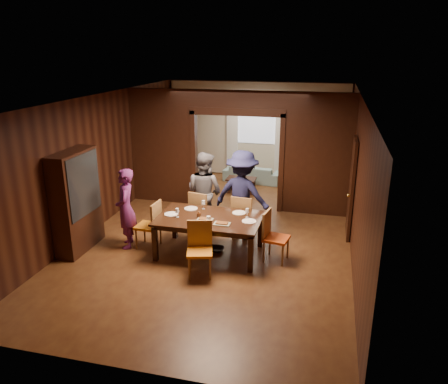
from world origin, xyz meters
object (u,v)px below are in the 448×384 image
(coffee_table, at_px, (241,185))
(chair_far_r, at_px, (244,217))
(person_grey, at_px, (204,192))
(person_navy, at_px, (242,195))
(sofa, at_px, (253,173))
(hutch, at_px, (76,201))
(chair_far_l, at_px, (202,212))
(chair_near, at_px, (200,250))
(chair_left, at_px, (148,224))
(person_purple, at_px, (126,209))
(dining_table, at_px, (209,236))
(chair_right, at_px, (276,237))

(coffee_table, distance_m, chair_far_r, 3.10)
(person_grey, distance_m, person_navy, 0.88)
(sofa, distance_m, hutch, 5.97)
(sofa, distance_m, chair_far_l, 4.06)
(chair_far_r, bearing_deg, hutch, 27.43)
(chair_near, bearing_deg, chair_far_r, 60.54)
(chair_left, bearing_deg, person_navy, 121.63)
(person_grey, bearing_deg, chair_far_l, 111.77)
(person_purple, relative_size, sofa, 0.95)
(person_navy, bearing_deg, person_purple, 36.94)
(dining_table, bearing_deg, sofa, 90.49)
(person_purple, relative_size, chair_right, 1.67)
(person_navy, bearing_deg, person_grey, 1.72)
(chair_far_l, distance_m, hutch, 2.59)
(chair_far_r, distance_m, chair_near, 1.80)
(dining_table, bearing_deg, hutch, -171.49)
(person_navy, xyz_separation_m, dining_table, (-0.45, -0.94, -0.56))
(person_grey, xyz_separation_m, chair_far_r, (0.92, -0.22, -0.40))
(dining_table, relative_size, chair_near, 2.05)
(dining_table, bearing_deg, chair_far_l, 114.10)
(person_purple, xyz_separation_m, chair_left, (0.42, 0.07, -0.33))
(dining_table, relative_size, coffee_table, 2.48)
(person_navy, xyz_separation_m, sofa, (-0.49, 4.02, -0.69))
(person_navy, relative_size, chair_left, 1.94)
(person_navy, relative_size, sofa, 1.10)
(coffee_table, distance_m, chair_left, 4.06)
(hutch, bearing_deg, person_grey, 34.33)
(person_purple, relative_size, hutch, 0.81)
(sofa, xyz_separation_m, dining_table, (0.04, -4.96, 0.13))
(sofa, bearing_deg, chair_far_l, 92.02)
(chair_far_l, relative_size, hutch, 0.48)
(chair_right, height_order, chair_far_r, same)
(person_navy, distance_m, chair_near, 1.91)
(person_grey, bearing_deg, hutch, 56.98)
(person_purple, xyz_separation_m, coffee_table, (1.53, 3.96, -0.61))
(sofa, relative_size, dining_table, 0.86)
(chair_far_r, bearing_deg, person_purple, 28.38)
(coffee_table, xyz_separation_m, chair_near, (0.24, -4.76, 0.28))
(coffee_table, bearing_deg, person_purple, -111.11)
(person_purple, relative_size, coffee_table, 2.03)
(person_grey, distance_m, hutch, 2.63)
(sofa, height_order, chair_left, chair_left)
(chair_right, bearing_deg, chair_left, 100.19)
(chair_right, relative_size, chair_far_r, 1.00)
(chair_left, bearing_deg, chair_right, 93.56)
(person_navy, relative_size, chair_far_l, 1.94)
(sofa, bearing_deg, person_grey, 91.83)
(chair_far_l, bearing_deg, person_purple, 50.61)
(dining_table, xyz_separation_m, chair_near, (0.07, -0.87, 0.10))
(person_purple, bearing_deg, person_grey, 110.51)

